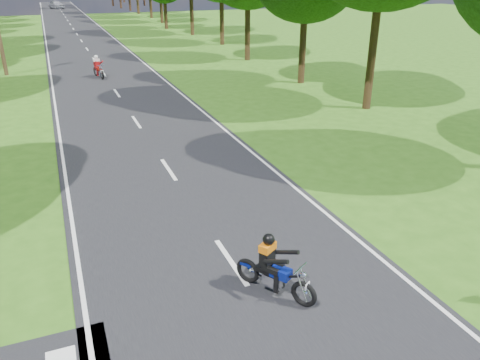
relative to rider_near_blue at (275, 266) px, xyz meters
name	(u,v)px	position (x,y,z in m)	size (l,w,h in m)	color
ground	(267,316)	(-0.43, -0.57, -0.70)	(160.00, 160.00, 0.00)	#2D5814
main_road	(77,34)	(-0.43, 49.43, -0.69)	(7.00, 140.00, 0.02)	black
road_markings	(77,36)	(-0.57, 47.55, -0.68)	(7.40, 140.00, 0.01)	silver
rider_near_blue	(275,266)	(0.00, 0.00, 0.00)	(0.54, 1.63, 1.36)	navy
rider_far_red	(98,67)	(-0.85, 24.20, 0.02)	(0.56, 1.68, 1.40)	#9E180C
distant_car	(56,4)	(-0.95, 93.98, 0.08)	(1.79, 4.46, 1.52)	#B5B7BD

